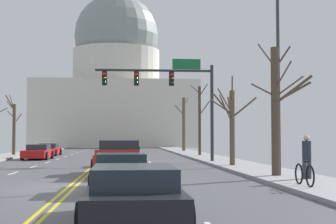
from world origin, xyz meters
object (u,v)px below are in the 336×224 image
Objects in this scene: sedan_near_03 at (133,196)px; pedestrian_00 at (307,155)px; street_lamp_right at (271,51)px; sedan_near_02 at (121,173)px; pickup_truck_near_01 at (119,159)px; sedan_oncoming_00 at (38,152)px; signal_gantry at (170,87)px; sedan_oncoming_01 at (49,150)px; sedan_near_00 at (126,157)px; bicycle_parked at (304,175)px.

sedan_near_03 is 11.08m from pedestrian_00.
street_lamp_right is 2.08× the size of sedan_near_02.
pickup_truck_near_01 is 17.94m from sedan_oncoming_00.
signal_gantry is 1.73× the size of sedan_oncoming_01.
sedan_near_00 is 0.96× the size of sedan_near_03.
street_lamp_right reaches higher than sedan_oncoming_01.
street_lamp_right is 6.40m from bicycle_parked.
pedestrian_00 is at bearing -58.94° from sedan_near_00.
signal_gantry reaches higher than bicycle_parked.
sedan_near_02 is 2.39× the size of bicycle_parked.
pedestrian_00 is (7.18, -4.44, 0.34)m from pickup_truck_near_01.
bicycle_parked is (2.96, -17.06, -4.58)m from signal_gantry.
sedan_near_03 is at bearing -76.86° from sedan_oncoming_00.
street_lamp_right is 23.80m from sedan_oncoming_00.
pedestrian_00 reaches higher than pickup_truck_near_01.
pedestrian_00 is (6.87, -11.40, 0.49)m from sedan_near_00.
sedan_near_00 is at bearing 121.06° from pedestrian_00.
sedan_near_02 is 0.90× the size of sedan_near_03.
sedan_near_03 is at bearing -132.24° from bicycle_parked.
signal_gantry is 1.68× the size of sedan_near_03.
street_lamp_right is 2.01× the size of sedan_oncoming_00.
sedan_near_00 is (-2.91, -3.17, -4.50)m from signal_gantry.
sedan_near_00 reaches higher than sedan_oncoming_00.
sedan_near_00 reaches higher than sedan_oncoming_01.
street_lamp_right is 1.88× the size of sedan_near_03.
signal_gantry is 1.80× the size of sedan_oncoming_00.
sedan_near_02 is (-3.07, -17.08, -4.49)m from signal_gantry.
street_lamp_right is at bearing 87.65° from bicycle_parked.
signal_gantry is at bearing 83.25° from sedan_near_03.
street_lamp_right reaches higher than sedan_near_02.
sedan_near_00 is at bearing -54.94° from sedan_oncoming_00.
signal_gantry is 1.47× the size of pickup_truck_near_01.
sedan_near_02 is 0.96× the size of sedan_oncoming_00.
bicycle_parked is at bearing 0.19° from sedan_near_02.
pickup_truck_near_01 is 8.45m from pedestrian_00.
sedan_oncoming_01 is 2.75× the size of pedestrian_00.
street_lamp_right reaches higher than sedan_near_00.
sedan_oncoming_00 is at bearing 105.78° from sedan_near_02.
pickup_truck_near_01 is (-3.23, -10.13, -4.35)m from signal_gantry.
sedan_oncoming_01 is (-7.32, 18.26, -0.03)m from sedan_near_00.
pedestrian_00 is at bearing -64.45° from sedan_oncoming_01.
sedan_near_00 is at bearing -68.17° from sedan_oncoming_01.
sedan_near_02 is at bearing -77.46° from sedan_oncoming_01.
sedan_near_03 is at bearing -87.24° from sedan_near_02.
sedan_oncoming_01 is 34.75m from bicycle_parked.
pickup_truck_near_01 is 3.03× the size of bicycle_parked.
sedan_near_00 is 2.55× the size of bicycle_parked.
pedestrian_00 reaches higher than sedan_near_02.
street_lamp_right is at bearing -76.31° from signal_gantry.
street_lamp_right is at bearing 60.70° from sedan_near_03.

